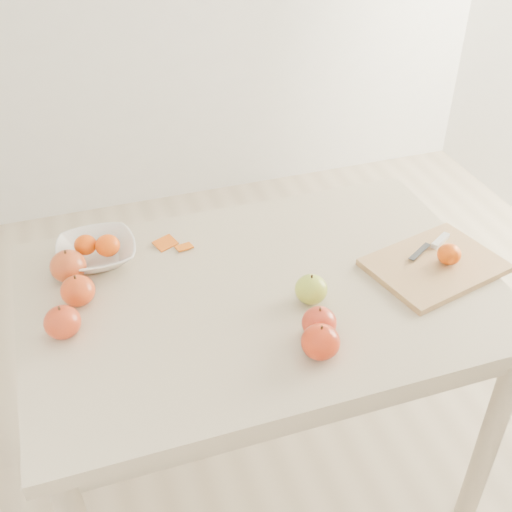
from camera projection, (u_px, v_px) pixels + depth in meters
name	position (u px, v px, depth m)	size (l,w,h in m)	color
ground	(261.00, 468.00, 2.07)	(3.50, 3.50, 0.00)	#C6B293
table	(262.00, 318.00, 1.68)	(1.20, 0.80, 0.75)	#C4B294
cutting_board	(435.00, 265.00, 1.69)	(0.33, 0.24, 0.02)	tan
board_tangerine	(449.00, 254.00, 1.67)	(0.06, 0.06, 0.05)	#CA3707
fruit_bowl	(97.00, 252.00, 1.71)	(0.21, 0.21, 0.05)	white
bowl_tangerine_near	(85.00, 245.00, 1.69)	(0.06, 0.06, 0.05)	#CF5507
bowl_tangerine_far	(108.00, 245.00, 1.69)	(0.07, 0.07, 0.06)	#E04807
orange_peel_a	(165.00, 244.00, 1.78)	(0.06, 0.04, 0.00)	#C34E0D
orange_peel_b	(184.00, 248.00, 1.76)	(0.04, 0.04, 0.00)	#D15B0E
paring_knife	(437.00, 242.00, 1.74)	(0.16, 0.09, 0.01)	white
apple_green	(311.00, 289.00, 1.57)	(0.08, 0.08, 0.07)	olive
apple_red_d	(62.00, 322.00, 1.47)	(0.09, 0.09, 0.08)	maroon
apple_red_e	(319.00, 323.00, 1.47)	(0.08, 0.08, 0.07)	maroon
apple_red_c	(321.00, 342.00, 1.42)	(0.09, 0.09, 0.08)	#9B1309
apple_red_b	(78.00, 291.00, 1.56)	(0.08, 0.08, 0.08)	#A30C06
apple_red_a	(68.00, 266.00, 1.63)	(0.09, 0.09, 0.08)	maroon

